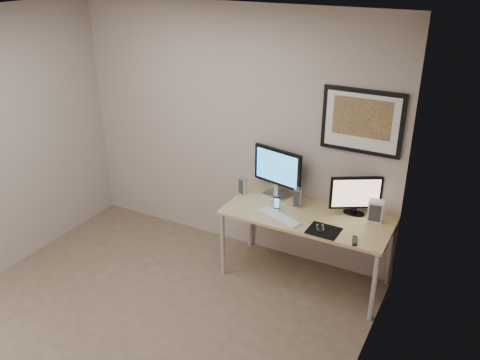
{
  "coord_description": "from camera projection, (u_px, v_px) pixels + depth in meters",
  "views": [
    {
      "loc": [
        2.42,
        -2.72,
        3.05
      ],
      "look_at": [
        0.41,
        1.1,
        1.07
      ],
      "focal_mm": 38.0,
      "sensor_mm": 36.0,
      "label": 1
    }
  ],
  "objects": [
    {
      "name": "framed_art",
      "position": [
        362.0,
        122.0,
        4.6
      ],
      "size": [
        0.75,
        0.04,
        0.6
      ],
      "color": "black",
      "rests_on": "room"
    },
    {
      "name": "room",
      "position": [
        160.0,
        136.0,
        4.17
      ],
      "size": [
        3.6,
        3.6,
        3.6
      ],
      "color": "white",
      "rests_on": "ground"
    },
    {
      "name": "fan_unit",
      "position": [
        375.0,
        211.0,
        4.7
      ],
      "size": [
        0.15,
        0.12,
        0.21
      ],
      "primitive_type": "cube",
      "rotation": [
        0.0,
        0.0,
        0.14
      ],
      "color": "silver",
      "rests_on": "desk"
    },
    {
      "name": "desk",
      "position": [
        307.0,
        221.0,
        4.88
      ],
      "size": [
        1.6,
        0.7,
        0.73
      ],
      "color": "olive",
      "rests_on": "floor"
    },
    {
      "name": "keyboard",
      "position": [
        280.0,
        217.0,
        4.79
      ],
      "size": [
        0.48,
        0.29,
        0.02
      ],
      "primitive_type": "cube",
      "rotation": [
        0.0,
        0.0,
        -0.39
      ],
      "color": "silver",
      "rests_on": "desk"
    },
    {
      "name": "monitor_large",
      "position": [
        278.0,
        170.0,
        5.11
      ],
      "size": [
        0.55,
        0.23,
        0.51
      ],
      "rotation": [
        0.0,
        0.0,
        -0.22
      ],
      "color": "silver",
      "rests_on": "desk"
    },
    {
      "name": "floor",
      "position": [
        142.0,
        327.0,
        4.49
      ],
      "size": [
        3.6,
        3.6,
        0.0
      ],
      "primitive_type": "plane",
      "color": "brown",
      "rests_on": "ground"
    },
    {
      "name": "speaker_left",
      "position": [
        243.0,
        186.0,
        5.23
      ],
      "size": [
        0.09,
        0.09,
        0.19
      ],
      "primitive_type": "cylinder",
      "rotation": [
        0.0,
        0.0,
        -0.32
      ],
      "color": "silver",
      "rests_on": "desk"
    },
    {
      "name": "monitor_tv",
      "position": [
        356.0,
        194.0,
        4.78
      ],
      "size": [
        0.44,
        0.27,
        0.39
      ],
      "rotation": [
        0.0,
        0.0,
        0.52
      ],
      "color": "black",
      "rests_on": "desk"
    },
    {
      "name": "remote",
      "position": [
        355.0,
        241.0,
        4.4
      ],
      "size": [
        0.08,
        0.16,
        0.02
      ],
      "primitive_type": "cube",
      "rotation": [
        0.0,
        0.0,
        0.26
      ],
      "color": "black",
      "rests_on": "desk"
    },
    {
      "name": "mousepad",
      "position": [
        324.0,
        231.0,
        4.57
      ],
      "size": [
        0.29,
        0.26,
        0.0
      ],
      "primitive_type": "cube",
      "rotation": [
        0.0,
        0.0,
        -0.03
      ],
      "color": "black",
      "rests_on": "desk"
    },
    {
      "name": "speaker_right",
      "position": [
        298.0,
        198.0,
        4.96
      ],
      "size": [
        0.09,
        0.09,
        0.2
      ],
      "primitive_type": "cylinder",
      "rotation": [
        0.0,
        0.0,
        0.13
      ],
      "color": "silver",
      "rests_on": "desk"
    },
    {
      "name": "mouse",
      "position": [
        320.0,
        227.0,
        4.59
      ],
      "size": [
        0.09,
        0.12,
        0.04
      ],
      "primitive_type": "ellipsoid",
      "rotation": [
        0.0,
        0.0,
        0.39
      ],
      "color": "black",
      "rests_on": "mousepad"
    },
    {
      "name": "phone_dock",
      "position": [
        277.0,
        204.0,
        4.91
      ],
      "size": [
        0.08,
        0.08,
        0.14
      ],
      "primitive_type": "cube",
      "rotation": [
        0.0,
        0.0,
        0.15
      ],
      "color": "black",
      "rests_on": "desk"
    }
  ]
}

